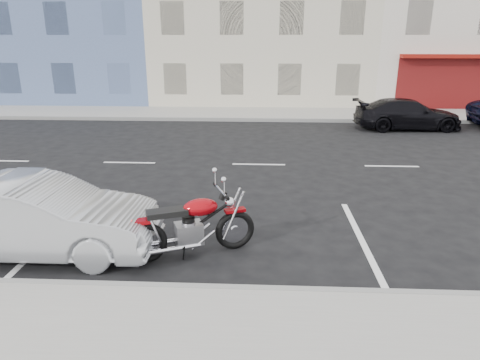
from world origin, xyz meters
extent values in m
plane|color=black|center=(0.00, 0.00, 0.00)|extent=(120.00, 120.00, 0.00)
cube|color=gray|center=(-5.00, 8.70, 0.07)|extent=(80.00, 3.40, 0.15)
cube|color=gray|center=(-5.00, -7.00, 0.08)|extent=(80.00, 0.12, 0.16)
cube|color=gray|center=(-5.00, 7.00, 0.08)|extent=(80.00, 0.12, 0.16)
cube|color=beige|center=(-2.00, 16.30, 5.75)|extent=(12.00, 12.00, 11.50)
torus|color=black|center=(-1.63, -5.17, 0.35)|extent=(0.73, 0.39, 0.74)
torus|color=black|center=(-3.11, -5.77, 0.35)|extent=(0.73, 0.39, 0.74)
cube|color=#8C050B|center=(-1.63, -5.17, 0.74)|extent=(0.40, 0.27, 0.06)
cube|color=#8C050B|center=(-3.15, -5.79, 0.76)|extent=(0.37, 0.29, 0.07)
cube|color=gray|center=(-2.42, -5.49, 0.42)|extent=(0.55, 0.48, 0.37)
ellipsoid|color=#8C050B|center=(-2.21, -5.41, 0.88)|extent=(0.71, 0.58, 0.30)
cube|color=black|center=(-2.75, -5.63, 0.86)|extent=(0.74, 0.52, 0.10)
cylinder|color=silver|center=(-1.87, -5.27, 1.13)|extent=(0.33, 0.73, 0.04)
sphere|color=silver|center=(-1.72, -5.21, 0.90)|extent=(0.19, 0.19, 0.19)
cylinder|color=silver|center=(-2.70, -5.77, 0.24)|extent=(1.00, 0.47, 0.09)
cylinder|color=silver|center=(-2.81, -5.48, 0.24)|extent=(1.00, 0.47, 0.09)
cylinder|color=silver|center=(-1.68, -5.19, 0.68)|extent=(0.41, 0.20, 0.87)
cylinder|color=black|center=(-2.19, -5.40, 0.61)|extent=(0.84, 0.38, 0.54)
imported|color=#B0B3B8|center=(-5.85, -5.82, 0.69)|extent=(4.19, 1.48, 1.38)
imported|color=black|center=(4.17, 5.65, 0.63)|extent=(4.44, 1.99, 1.26)
camera|label=1|loc=(-1.96, -12.52, 3.68)|focal=32.00mm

